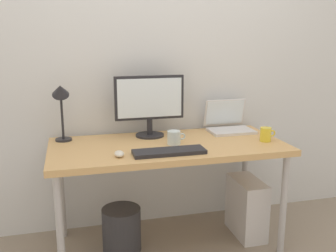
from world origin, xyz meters
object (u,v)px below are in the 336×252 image
Objects in this scene: coffee_mug at (266,134)px; computer_tower at (247,207)px; desk_lamp at (61,99)px; glass_cup at (174,138)px; laptop at (228,123)px; monitor at (149,102)px; keyboard at (169,152)px; desk at (168,152)px; mouse at (119,154)px; wastebasket at (122,229)px.

coffee_mug is 0.58m from computer_tower.
desk_lamp reaches higher than coffee_mug.
desk_lamp reaches higher than glass_cup.
glass_cup is at bearing -152.12° from laptop.
laptop is at bearing 1.65° from monitor.
desk is at bearing 77.39° from keyboard.
computer_tower is at bearing -10.34° from desk_lamp.
monitor is 1.04m from computer_tower.
keyboard is 4.02× the size of coffee_mug.
desk is 0.59m from laptop.
monitor is at bearing 114.72° from glass_cup.
monitor is 5.40× the size of mouse.
wastebasket is (0.35, -0.22, -0.87)m from desk_lamp.
computer_tower reaches higher than wastebasket.
coffee_mug is 0.62m from glass_cup.
laptop is at bearing 27.88° from glass_cup.
desk is at bearing -155.72° from laptop.
monitor is 1.17× the size of desk_lamp.
coffee_mug is (0.73, -0.32, -0.20)m from monitor.
keyboard is 1.47× the size of wastebasket.
mouse is 0.30× the size of wastebasket.
monitor is 1.11× the size of keyboard.
mouse is 1.01m from coffee_mug.
monitor is 1.16× the size of computer_tower.
mouse is 1.10m from computer_tower.
monitor reaches higher than mouse.
glass_cup is 0.41× the size of wastebasket.
desk is at bearing -18.32° from desk_lamp.
desk is 5.12× the size of wastebasket.
desk_lamp is 3.38× the size of glass_cup.
desk is 3.16× the size of monitor.
wastebasket is (-0.27, 0.22, -0.59)m from keyboard.
keyboard is (0.62, -0.43, -0.28)m from desk_lamp.
desk is 0.23m from keyboard.
laptop is at bearing 26.41° from mouse.
glass_cup is at bearing -31.78° from desk.
monitor is at bearing -178.35° from laptop.
computer_tower is at bearing 1.47° from glass_cup.
desk_lamp is 4.61× the size of mouse.
mouse is (-0.35, -0.20, 0.08)m from desk.
desk_lamp is 0.81m from keyboard.
desk_lamp is at bearing -179.18° from laptop.
monitor reaches higher than glass_cup.
monitor reaches higher than coffee_mug.
keyboard is at bearing -3.13° from mouse.
keyboard is at bearing -38.52° from wastebasket.
mouse is at bearing -174.71° from coffee_mug.
keyboard is (-0.58, -0.45, -0.05)m from laptop.
keyboard is 0.21m from glass_cup.
mouse is at bearing -97.08° from wastebasket.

